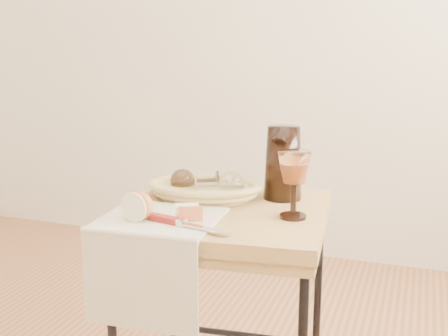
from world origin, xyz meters
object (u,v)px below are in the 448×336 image
at_px(apple_half, 139,205).
at_px(goblet_lying_b, 216,185).
at_px(tea_towel, 160,219).
at_px(pitcher, 283,163).
at_px(table_knife, 184,222).
at_px(wine_goblet, 294,185).
at_px(side_table, 226,323).
at_px(goblet_lying_a, 198,181).
at_px(bread_basket, 204,191).

bearing_deg(apple_half, goblet_lying_b, 73.93).
bearing_deg(tea_towel, pitcher, 47.59).
height_order(pitcher, apple_half, pitcher).
bearing_deg(table_knife, tea_towel, 165.73).
relative_size(tea_towel, wine_goblet, 1.67).
bearing_deg(table_knife, pitcher, 77.01).
relative_size(goblet_lying_b, pitcher, 0.48).
relative_size(side_table, pitcher, 2.73).
distance_m(side_table, wine_goblet, 0.48).
bearing_deg(table_knife, apple_half, -171.89).
distance_m(goblet_lying_a, pitcher, 0.26).
height_order(tea_towel, table_knife, table_knife).
distance_m(bread_basket, goblet_lying_b, 0.05).
distance_m(pitcher, table_knife, 0.40).
relative_size(bread_basket, wine_goblet, 1.65).
relative_size(goblet_lying_a, wine_goblet, 0.66).
height_order(goblet_lying_b, apple_half, goblet_lying_b).
bearing_deg(bread_basket, table_knife, -85.20).
bearing_deg(table_knife, goblet_lying_b, 104.32).
bearing_deg(side_table, pitcher, 51.23).
bearing_deg(tea_towel, table_knife, -29.41).
distance_m(tea_towel, goblet_lying_a, 0.25).
bearing_deg(goblet_lying_b, tea_towel, -135.20).
distance_m(goblet_lying_a, goblet_lying_b, 0.08).
bearing_deg(bread_basket, wine_goblet, -25.02).
distance_m(tea_towel, pitcher, 0.41).
xyz_separation_m(tea_towel, goblet_lying_b, (0.08, 0.21, 0.05)).
relative_size(goblet_lying_b, wine_goblet, 0.68).
distance_m(tea_towel, apple_half, 0.07).
bearing_deg(wine_goblet, bread_basket, 161.43).
relative_size(wine_goblet, table_knife, 0.76).
height_order(bread_basket, goblet_lying_a, goblet_lying_a).
relative_size(side_table, apple_half, 8.28).
bearing_deg(bread_basket, tea_towel, -104.83).
xyz_separation_m(tea_towel, pitcher, (0.25, 0.31, 0.11)).
bearing_deg(goblet_lying_b, bread_basket, 133.14).
distance_m(goblet_lying_a, table_knife, 0.30).
distance_m(tea_towel, bread_basket, 0.23).
bearing_deg(pitcher, wine_goblet, -63.02).
xyz_separation_m(pitcher, table_knife, (-0.16, -0.35, -0.09)).
relative_size(side_table, goblet_lying_a, 5.81).
bearing_deg(wine_goblet, table_knife, -143.39).
height_order(tea_towel, goblet_lying_a, goblet_lying_a).
bearing_deg(table_knife, side_table, 90.27).
bearing_deg(side_table, tea_towel, -129.74).
height_order(tea_towel, bread_basket, bread_basket).
height_order(bread_basket, apple_half, apple_half).
bearing_deg(pitcher, goblet_lying_a, -160.24).
relative_size(bread_basket, apple_half, 3.54).
height_order(goblet_lying_b, wine_goblet, wine_goblet).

